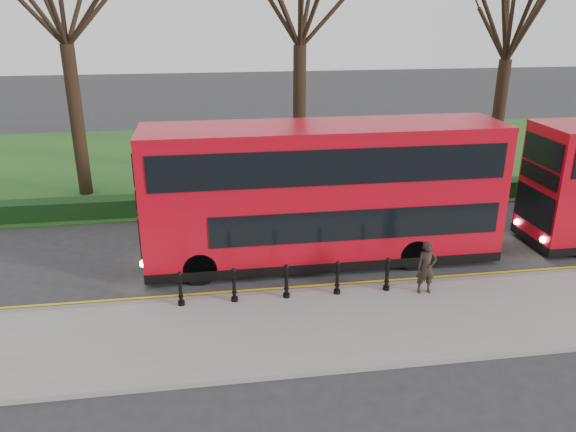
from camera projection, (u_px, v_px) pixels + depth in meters
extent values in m
plane|color=#28282B|center=(290.00, 280.00, 17.90)|extent=(120.00, 120.00, 0.00)
cube|color=gray|center=(307.00, 328.00, 15.10)|extent=(60.00, 4.00, 0.15)
cube|color=slate|center=(295.00, 293.00, 16.95)|extent=(60.00, 0.25, 0.16)
cube|color=#21531B|center=(249.00, 160.00, 31.77)|extent=(60.00, 18.00, 0.06)
cube|color=black|center=(266.00, 200.00, 24.05)|extent=(60.00, 0.90, 0.80)
cube|color=yellow|center=(293.00, 290.00, 17.25)|extent=(60.00, 0.10, 0.01)
cube|color=yellow|center=(292.00, 287.00, 17.43)|extent=(60.00, 0.10, 0.01)
cylinder|color=black|center=(77.00, 123.00, 24.85)|extent=(0.60, 0.60, 6.70)
cylinder|color=black|center=(299.00, 118.00, 26.28)|extent=(0.60, 0.60, 6.55)
cylinder|color=black|center=(498.00, 120.00, 27.82)|extent=(0.60, 0.60, 5.80)
cylinder|color=black|center=(180.00, 289.00, 15.95)|extent=(0.15, 0.15, 1.00)
cylinder|color=black|center=(234.00, 285.00, 16.16)|extent=(0.15, 0.15, 1.00)
cylinder|color=black|center=(286.00, 282.00, 16.38)|extent=(0.15, 0.15, 1.00)
cylinder|color=black|center=(337.00, 278.00, 16.59)|extent=(0.15, 0.15, 1.00)
cylinder|color=black|center=(387.00, 275.00, 16.81)|extent=(0.15, 0.15, 1.00)
cube|color=#B50817|center=(323.00, 190.00, 18.46)|extent=(11.67, 2.65, 4.30)
cube|color=black|center=(322.00, 251.00, 19.24)|extent=(11.69, 2.67, 0.32)
cube|color=black|center=(358.00, 225.00, 17.62)|extent=(9.34, 0.04, 1.01)
cube|color=black|center=(334.00, 167.00, 16.82)|extent=(11.04, 0.04, 1.11)
cube|color=black|center=(140.00, 188.00, 17.52)|extent=(0.06, 2.33, 0.58)
cylinder|color=black|center=(200.00, 268.00, 17.50)|extent=(1.06, 0.32, 1.06)
cylinder|color=black|center=(200.00, 239.00, 19.66)|extent=(1.06, 0.32, 1.06)
cylinder|color=black|center=(414.00, 254.00, 18.49)|extent=(1.06, 0.32, 1.06)
cylinder|color=black|center=(392.00, 228.00, 20.65)|extent=(1.06, 0.32, 1.06)
cube|color=black|center=(539.00, 175.00, 19.40)|extent=(0.06, 2.21, 0.55)
cylinder|color=black|center=(553.00, 221.00, 21.43)|extent=(1.00, 0.30, 1.00)
imported|color=black|center=(426.00, 267.00, 16.56)|extent=(0.61, 0.41, 1.62)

